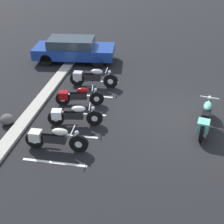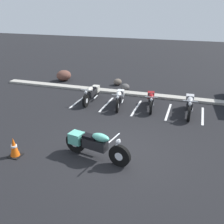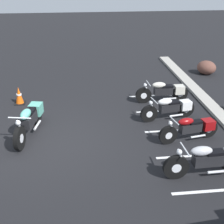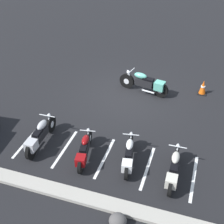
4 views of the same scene
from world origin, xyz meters
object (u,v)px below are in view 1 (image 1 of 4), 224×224
Objects in this scene: motorcycle_teal_featured at (205,117)px; car_blue at (74,49)px; landscape_rock_1 at (54,53)px; landscape_rock_3 at (7,119)px; parked_bike_1 at (72,115)px; parked_bike_0 at (53,138)px; parked_bike_2 at (77,96)px; parked_bike_3 at (91,77)px.

car_blue is (5.77, 6.51, 0.17)m from motorcycle_teal_featured.
landscape_rock_1 is 0.98× the size of landscape_rock_3.
parked_bike_1 reaches higher than landscape_rock_3.
motorcycle_teal_featured is at bearing 21.22° from parked_bike_0.
parked_bike_2 is 6.09m from landscape_rock_1.
parked_bike_0 is 8.92m from landscape_rock_1.
motorcycle_teal_featured is 5.11m from parked_bike_2.
parked_bike_3 is 4.39m from landscape_rock_3.
motorcycle_teal_featured is at bearing -128.94° from landscape_rock_1.
car_blue is 8.89× the size of landscape_rock_3.
parked_bike_3 is 3.41m from car_blue.
motorcycle_teal_featured is 4.81m from parked_bike_1.
motorcycle_teal_featured reaches higher than parked_bike_0.
landscape_rock_3 is (-0.90, 7.20, -0.30)m from motorcycle_teal_featured.
car_blue is 9.05× the size of landscape_rock_1.
car_blue is (7.84, 1.54, 0.24)m from parked_bike_0.
car_blue reaches higher than landscape_rock_3.
landscape_rock_1 is at bearing 104.37° from parked_bike_1.
car_blue reaches higher than parked_bike_0.
parked_bike_0 is 4.31× the size of landscape_rock_1.
parked_bike_1 is at bearing -81.27° from landscape_rock_3.
motorcycle_teal_featured is 1.19× the size of parked_bike_1.
landscape_rock_3 is at bearing -124.24° from parked_bike_3.
parked_bike_0 reaches higher than parked_bike_2.
motorcycle_teal_featured is at bearing -31.79° from parked_bike_3.
parked_bike_2 is at bearing -97.06° from parked_bike_3.
car_blue is at bearing -113.47° from landscape_rock_1.
landscape_rock_3 is (-3.70, 2.36, -0.26)m from parked_bike_3.
parked_bike_3 is 4.53× the size of landscape_rock_1.
motorcycle_teal_featured is 4.87× the size of landscape_rock_1.
car_blue is 6.72m from landscape_rock_3.
motorcycle_teal_featured is 1.22× the size of parked_bike_2.
motorcycle_teal_featured is 0.54× the size of car_blue.
landscape_rock_1 is at bearing 128.65° from parked_bike_3.
parked_bike_0 is 2.52m from landscape_rock_3.
car_blue is (2.97, 1.67, 0.21)m from parked_bike_3.
car_blue is at bearing 117.60° from parked_bike_3.
parked_bike_1 is at bearing 81.41° from parked_bike_0.
landscape_rock_1 is (0.59, 1.36, -0.50)m from car_blue.
motorcycle_teal_featured is at bearing -46.98° from car_blue.
parked_bike_2 is 0.44× the size of car_blue.
parked_bike_3 reaches higher than landscape_rock_1.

